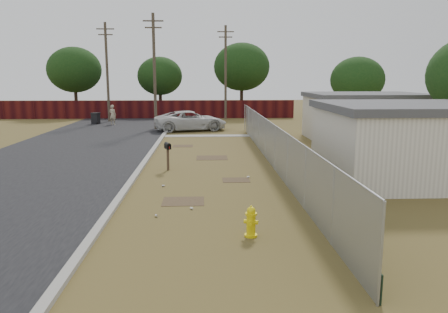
{
  "coord_description": "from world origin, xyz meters",
  "views": [
    {
      "loc": [
        -0.05,
        -19.27,
        4.16
      ],
      "look_at": [
        0.68,
        -2.63,
        1.1
      ],
      "focal_mm": 35.0,
      "sensor_mm": 36.0,
      "label": 1
    }
  ],
  "objects_px": {
    "pickup_truck": "(191,121)",
    "pedestrian": "(113,115)",
    "mailbox": "(168,148)",
    "fire_hydrant": "(251,222)",
    "trash_bin": "(96,118)"
  },
  "relations": [
    {
      "from": "pickup_truck",
      "to": "pedestrian",
      "type": "distance_m",
      "value": 8.2
    },
    {
      "from": "mailbox",
      "to": "pickup_truck",
      "type": "height_order",
      "value": "pickup_truck"
    },
    {
      "from": "fire_hydrant",
      "to": "pickup_truck",
      "type": "distance_m",
      "value": 23.24
    },
    {
      "from": "mailbox",
      "to": "pickup_truck",
      "type": "bearing_deg",
      "value": 87.8
    },
    {
      "from": "pickup_truck",
      "to": "trash_bin",
      "type": "bearing_deg",
      "value": 44.72
    },
    {
      "from": "trash_bin",
      "to": "pickup_truck",
      "type": "bearing_deg",
      "value": -30.75
    },
    {
      "from": "fire_hydrant",
      "to": "trash_bin",
      "type": "distance_m",
      "value": 30.26
    },
    {
      "from": "mailbox",
      "to": "trash_bin",
      "type": "height_order",
      "value": "mailbox"
    },
    {
      "from": "trash_bin",
      "to": "fire_hydrant",
      "type": "bearing_deg",
      "value": -68.92
    },
    {
      "from": "mailbox",
      "to": "pickup_truck",
      "type": "distance_m",
      "value": 14.7
    },
    {
      "from": "fire_hydrant",
      "to": "pedestrian",
      "type": "distance_m",
      "value": 29.03
    },
    {
      "from": "fire_hydrant",
      "to": "pickup_truck",
      "type": "xyz_separation_m",
      "value": [
        -2.3,
        23.13,
        0.38
      ]
    },
    {
      "from": "mailbox",
      "to": "trash_bin",
      "type": "distance_m",
      "value": 21.37
    },
    {
      "from": "pedestrian",
      "to": "trash_bin",
      "type": "xyz_separation_m",
      "value": [
        -1.66,
        0.71,
        -0.36
      ]
    },
    {
      "from": "mailbox",
      "to": "pedestrian",
      "type": "relative_size",
      "value": 0.72
    }
  ]
}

